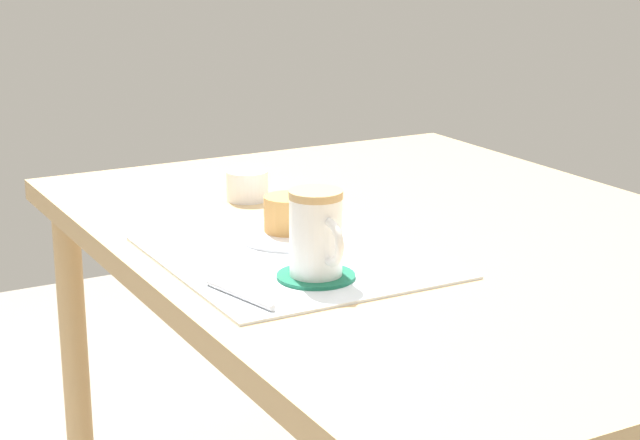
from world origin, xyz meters
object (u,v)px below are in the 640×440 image
object	(u,v)px
pastry_plate	(289,235)
pastry	(289,214)
coffee_mug	(317,233)
dining_table	(424,279)
sugar_bowl	(247,185)

from	to	relation	value
pastry_plate	pastry	bearing A→B (deg)	180.00
coffee_mug	dining_table	bearing A→B (deg)	115.77
dining_table	pastry	bearing A→B (deg)	-105.16
pastry	sugar_bowl	bearing A→B (deg)	168.88
pastry_plate	pastry	size ratio (longest dim) A/B	1.97
dining_table	pastry	distance (m)	0.24
coffee_mug	sugar_bowl	size ratio (longest dim) A/B	1.61
pastry_plate	coffee_mug	size ratio (longest dim) A/B	1.26
coffee_mug	pastry	bearing A→B (deg)	164.25
pastry	sugar_bowl	size ratio (longest dim) A/B	1.03
pastry_plate	sugar_bowl	world-z (taller)	sugar_bowl
coffee_mug	sugar_bowl	distance (m)	0.43
pastry	coffee_mug	xyz separation A→B (m)	(0.18, -0.05, 0.02)
dining_table	pastry_plate	size ratio (longest dim) A/B	8.79
sugar_bowl	pastry	bearing A→B (deg)	-11.12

